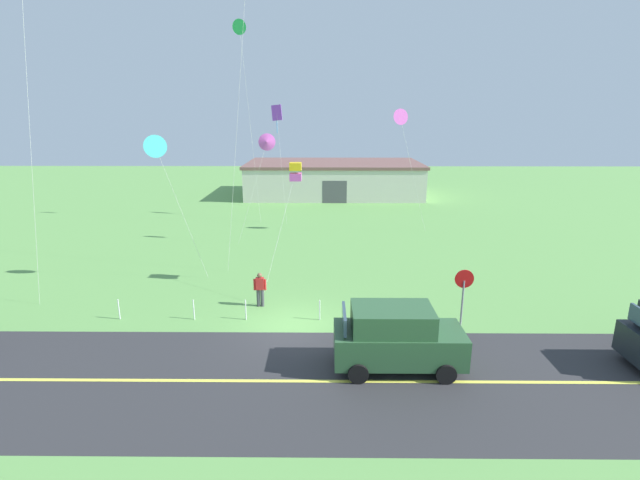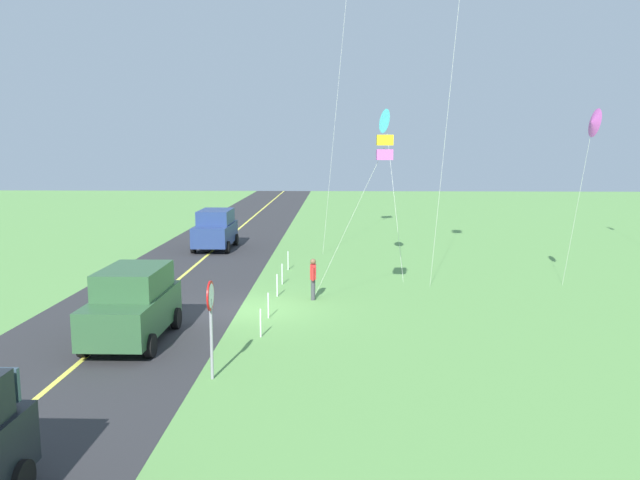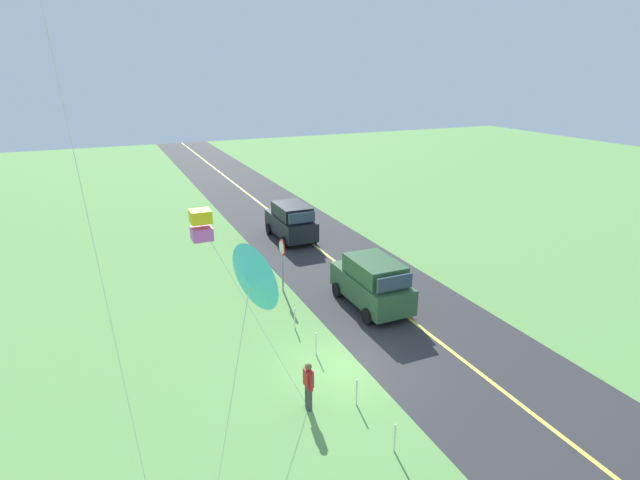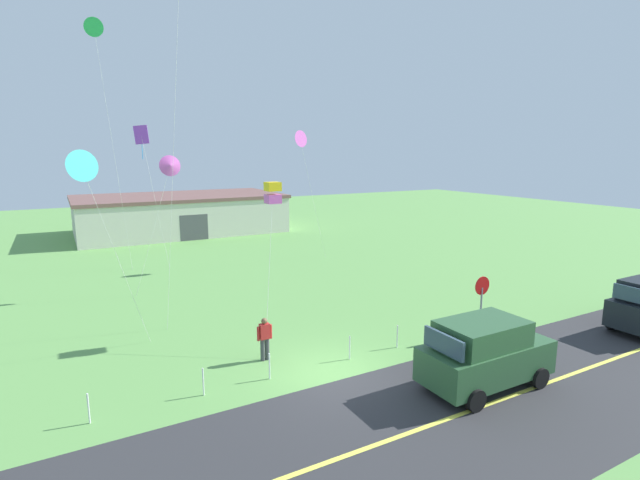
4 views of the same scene
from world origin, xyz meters
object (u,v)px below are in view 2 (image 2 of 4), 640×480
at_px(car_parked_west_far, 215,229).
at_px(kite_purple_back, 593,123).
at_px(stop_sign, 211,310).
at_px(kite_red_low, 385,148).
at_px(person_adult_near, 313,278).
at_px(car_suv_foreground, 133,304).
at_px(kite_orange_near, 386,122).

distance_m(car_parked_west_far, kite_purple_back, 20.83).
bearing_deg(kite_purple_back, car_parked_west_far, -123.75).
bearing_deg(car_parked_west_far, stop_sign, 10.69).
height_order(kite_red_low, kite_purple_back, kite_purple_back).
relative_size(stop_sign, kite_purple_back, 0.35).
relative_size(person_adult_near, kite_red_low, 0.26).
height_order(car_suv_foreground, person_adult_near, car_suv_foreground).
height_order(stop_sign, kite_orange_near, kite_orange_near).
relative_size(stop_sign, kite_orange_near, 0.34).
relative_size(stop_sign, person_adult_near, 1.60).
xyz_separation_m(car_suv_foreground, stop_sign, (3.11, 3.02, 0.65)).
bearing_deg(kite_red_low, car_suv_foreground, -63.74).
height_order(car_parked_west_far, kite_purple_back, kite_purple_back).
relative_size(car_suv_foreground, kite_red_low, 0.70).
height_order(car_parked_west_far, stop_sign, stop_sign).
bearing_deg(kite_orange_near, person_adult_near, -30.35).
xyz_separation_m(car_parked_west_far, kite_orange_near, (6.65, 9.19, 5.81)).
height_order(person_adult_near, kite_purple_back, kite_purple_back).
bearing_deg(kite_red_low, stop_sign, -34.53).
height_order(car_suv_foreground, stop_sign, stop_sign).
bearing_deg(car_suv_foreground, car_parked_west_far, -177.22).
distance_m(car_suv_foreground, kite_red_low, 9.88).
xyz_separation_m(stop_sign, kite_orange_near, (-13.78, 5.33, 5.16)).
bearing_deg(kite_orange_near, car_parked_west_far, -125.91).
xyz_separation_m(person_adult_near, kite_orange_near, (-5.29, 3.10, 6.10)).
relative_size(car_suv_foreground, person_adult_near, 2.75).
bearing_deg(car_suv_foreground, kite_red_low, 116.26).
height_order(kite_orange_near, kite_purple_back, kite_orange_near).
relative_size(car_parked_west_far, kite_purple_back, 0.60).
bearing_deg(kite_purple_back, kite_orange_near, -120.95).
relative_size(car_suv_foreground, car_parked_west_far, 1.00).
relative_size(person_adult_near, kite_orange_near, 0.21).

